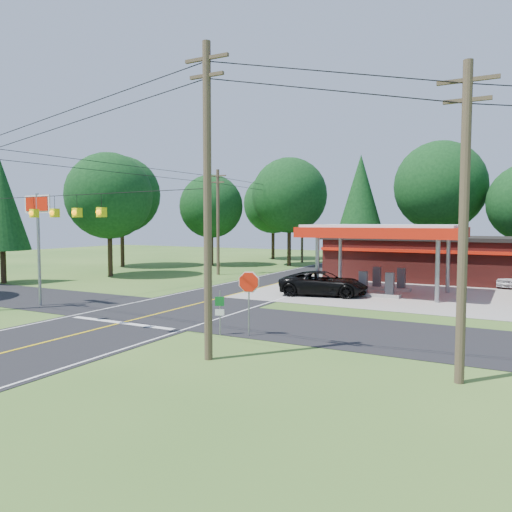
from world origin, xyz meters
The scene contains 17 objects.
ground centered at (0.00, 0.00, 0.00)m, with size 120.00×120.00×0.00m, color #346122.
main_highway centered at (0.00, 0.00, 0.01)m, with size 8.00×120.00×0.02m, color black.
cross_road centered at (0.00, 0.00, 0.01)m, with size 70.00×7.00×0.02m, color black.
lane_center_yellow centered at (0.00, 0.00, 0.03)m, with size 0.15×110.00×0.00m, color yellow.
gas_canopy centered at (9.00, 13.00, 4.27)m, with size 10.60×7.40×4.88m.
convenience_store centered at (10.00, 22.98, 1.92)m, with size 16.40×7.55×3.80m.
utility_pole_near_right centered at (7.50, -7.00, 5.96)m, with size 1.80×0.30×11.50m.
utility_pole_far_left centered at (-8.00, 18.00, 5.20)m, with size 1.80×0.30×10.00m.
utility_pole_right_b centered at (16.00, -5.50, 5.20)m, with size 1.80×0.30×10.00m.
utility_pole_north centered at (-6.50, 35.00, 4.75)m, with size 0.30×0.30×9.50m.
overhead_beacons centered at (-1.00, -6.00, 6.21)m, with size 17.04×2.04×1.03m.
treeline_backdrop centered at (0.82, 24.01, 7.49)m, with size 70.27×51.59×13.30m.
suv_car centered at (5.65, 10.00, 0.83)m, with size 6.00×6.00×1.67m, color black.
sedan_car centered at (17.00, 21.00, 0.70)m, with size 4.13×4.13×1.41m, color white.
big_stop_sign centered at (-8.00, -2.01, 5.02)m, with size 2.51×0.38×6.77m.
octagonal_stop_sign centered at (7.00, -3.01, 2.21)m, with size 0.97×0.31×2.93m.
route_sign_post centered at (5.80, -3.52, 1.19)m, with size 0.39×0.19×2.01m.
Camera 1 is at (17.63, -22.18, 5.11)m, focal length 35.00 mm.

